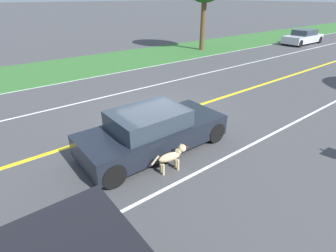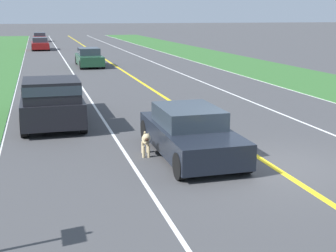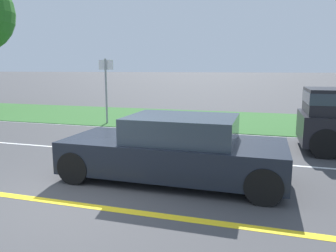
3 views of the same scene
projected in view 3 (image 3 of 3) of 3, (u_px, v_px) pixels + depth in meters
The scene contains 8 objects.
ground_plane at pixel (65, 203), 5.68m from camera, with size 400.00×400.00×0.00m, color #424244.
centre_divider_line at pixel (65, 203), 5.68m from camera, with size 0.18×160.00×0.01m, color yellow.
lane_edge_line_right at pixel (174, 131), 12.28m from camera, with size 0.14×160.00×0.01m, color white.
lane_dash_same_dir at pixel (139, 153), 8.98m from camera, with size 0.10×160.00×0.01m, color white.
grass_verge_right at pixel (191, 119), 15.11m from camera, with size 6.00×160.00×0.03m, color #33662D.
ego_car at pixel (175, 150), 6.81m from camera, with size 1.91×4.53×1.35m.
dog at pixel (197, 146), 7.94m from camera, with size 0.34×1.14×0.74m.
street_sign at pixel (106, 83), 13.59m from camera, with size 0.11×0.64×2.71m.
Camera 3 is at (-4.62, -3.25, 2.30)m, focal length 35.00 mm.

